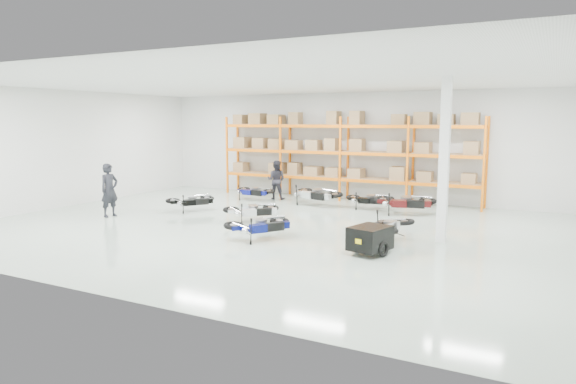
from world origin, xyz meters
The scene contains 14 objects.
room centered at (0.00, 0.00, 2.25)m, with size 18.00×18.00×18.00m.
pallet_rack centered at (0.00, 6.45, 2.26)m, with size 11.28×0.98×3.62m.
structural_column centered at (5.20, 0.50, 2.25)m, with size 0.25×0.25×4.50m, color white.
moto_blue_centre centered at (0.62, -1.57, 0.52)m, with size 0.76×1.70×1.04m, color #080E53, non-canonical shape.
moto_silver_left centered at (-0.90, 0.51, 0.50)m, with size 0.72×1.62×0.99m, color silver, non-canonical shape.
moto_black_far_left centered at (-4.01, 1.29, 0.48)m, with size 0.70×1.57×0.96m, color black, non-canonical shape.
moto_touring_right centered at (3.89, -0.11, 0.54)m, with size 0.78×1.75×1.07m, color black, non-canonical shape.
trailer centered at (3.89, -1.71, 0.41)m, with size 1.03×1.74×0.70m.
moto_back_a centered at (-3.33, 4.59, 0.47)m, with size 0.69×1.55×0.95m, color navy, non-canonical shape.
moto_back_b centered at (-0.45, 4.55, 0.58)m, with size 0.84×1.90×1.16m, color #B8BEC2, non-canonical shape.
moto_back_c centered at (1.73, 4.70, 0.48)m, with size 0.70×1.57×0.96m, color black, non-canonical shape.
moto_back_d centered at (3.21, 4.22, 0.58)m, with size 0.84×1.89×1.16m, color #460E0F, non-canonical shape.
person_left centered at (-5.83, -0.94, 0.93)m, with size 0.68×0.45×1.86m, color black.
person_back centered at (-2.60, 5.25, 0.83)m, with size 0.81×0.63×1.66m, color black.
Camera 1 is at (7.83, -13.76, 3.32)m, focal length 32.00 mm.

